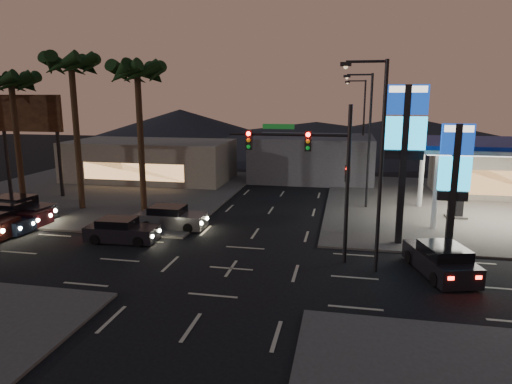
% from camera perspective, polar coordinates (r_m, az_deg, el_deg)
% --- Properties ---
extents(ground, '(140.00, 140.00, 0.00)m').
position_cam_1_polar(ground, '(22.97, -3.13, -9.53)').
color(ground, black).
rests_on(ground, ground).
extents(corner_lot_ne, '(24.00, 24.00, 0.12)m').
position_cam_1_polar(corner_lot_ne, '(39.09, 26.75, -1.69)').
color(corner_lot_ne, '#47443F').
rests_on(corner_lot_ne, ground).
extents(corner_lot_nw, '(24.00, 24.00, 0.12)m').
position_cam_1_polar(corner_lot_nw, '(43.28, -18.58, 0.18)').
color(corner_lot_nw, '#47443F').
rests_on(corner_lot_nw, ground).
extents(gas_station, '(12.20, 8.20, 5.47)m').
position_cam_1_polar(gas_station, '(34.53, 29.24, 4.90)').
color(gas_station, silver).
rests_on(gas_station, ground).
extents(convenience_store, '(10.00, 6.00, 4.00)m').
position_cam_1_polar(convenience_store, '(44.03, 27.82, 2.18)').
color(convenience_store, '#726B5B').
rests_on(convenience_store, ground).
extents(pylon_sign_tall, '(2.20, 0.35, 9.00)m').
position_cam_1_polar(pylon_sign_tall, '(26.45, 18.15, 7.00)').
color(pylon_sign_tall, black).
rests_on(pylon_sign_tall, ground).
extents(pylon_sign_short, '(1.60, 0.35, 7.00)m').
position_cam_1_polar(pylon_sign_short, '(26.08, 23.61, 2.68)').
color(pylon_sign_short, black).
rests_on(pylon_sign_short, ground).
extents(traffic_signal_mast, '(6.10, 0.39, 8.00)m').
position_cam_1_polar(traffic_signal_mast, '(22.96, 7.12, 3.90)').
color(traffic_signal_mast, black).
rests_on(traffic_signal_mast, ground).
extents(pedestal_signal, '(0.32, 0.39, 4.30)m').
position_cam_1_polar(pedestal_signal, '(28.21, 11.30, 0.50)').
color(pedestal_signal, black).
rests_on(pedestal_signal, ground).
extents(streetlight_near, '(2.14, 0.25, 10.00)m').
position_cam_1_polar(streetlight_near, '(21.90, 14.92, 4.50)').
color(streetlight_near, black).
rests_on(streetlight_near, ground).
extents(streetlight_mid, '(2.14, 0.25, 10.00)m').
position_cam_1_polar(streetlight_mid, '(34.83, 13.67, 7.17)').
color(streetlight_mid, black).
rests_on(streetlight_mid, ground).
extents(streetlight_far, '(2.14, 0.25, 10.00)m').
position_cam_1_polar(streetlight_far, '(48.79, 13.07, 8.46)').
color(streetlight_far, black).
rests_on(streetlight_far, ground).
extents(palm_a, '(4.41, 4.41, 10.86)m').
position_cam_1_polar(palm_a, '(33.47, -14.59, 13.31)').
color(palm_a, black).
rests_on(palm_a, ground).
extents(palm_b, '(4.41, 4.41, 11.46)m').
position_cam_1_polar(palm_b, '(35.92, -22.04, 13.59)').
color(palm_b, black).
rests_on(palm_b, ground).
extents(palm_c, '(4.41, 4.41, 10.26)m').
position_cam_1_polar(palm_c, '(38.82, -28.23, 11.25)').
color(palm_c, black).
rests_on(palm_c, ground).
extents(billboard, '(6.00, 0.30, 8.50)m').
position_cam_1_polar(billboard, '(42.54, -26.49, 7.90)').
color(billboard, black).
rests_on(billboard, ground).
extents(building_far_west, '(16.00, 8.00, 4.00)m').
position_cam_1_polar(building_far_west, '(47.33, -13.04, 3.84)').
color(building_far_west, '#726B5B').
rests_on(building_far_west, ground).
extents(building_far_mid, '(12.00, 9.00, 4.40)m').
position_cam_1_polar(building_far_mid, '(47.22, 7.10, 4.28)').
color(building_far_mid, '#4C4C51').
rests_on(building_far_mid, ground).
extents(hill_left, '(40.00, 40.00, 6.00)m').
position_cam_1_polar(hill_left, '(86.40, -9.42, 8.16)').
color(hill_left, black).
rests_on(hill_left, ground).
extents(hill_right, '(50.00, 50.00, 5.00)m').
position_cam_1_polar(hill_right, '(81.48, 18.18, 7.17)').
color(hill_right, black).
rests_on(hill_right, ground).
extents(hill_center, '(60.00, 60.00, 4.00)m').
position_cam_1_polar(hill_center, '(81.13, 7.51, 7.28)').
color(hill_center, black).
rests_on(hill_center, ground).
extents(car_lane_a_front, '(4.31, 1.94, 1.38)m').
position_cam_1_polar(car_lane_a_front, '(27.98, -16.49, -4.67)').
color(car_lane_a_front, black).
rests_on(car_lane_a_front, ground).
extents(car_lane_b_front, '(4.49, 1.93, 1.45)m').
position_cam_1_polar(car_lane_b_front, '(30.01, -10.56, -3.20)').
color(car_lane_b_front, '#515254').
rests_on(car_lane_b_front, ground).
extents(car_lane_b_mid, '(5.28, 2.67, 1.66)m').
position_cam_1_polar(car_lane_b_mid, '(35.41, -27.65, -1.90)').
color(car_lane_b_mid, black).
rests_on(car_lane_b_mid, ground).
extents(car_lane_b_rear, '(4.80, 2.12, 1.55)m').
position_cam_1_polar(car_lane_b_rear, '(34.15, -28.14, -2.51)').
color(car_lane_b_rear, black).
rests_on(car_lane_b_rear, ground).
extents(suv_station, '(3.05, 4.89, 1.52)m').
position_cam_1_polar(suv_station, '(23.71, 22.10, -7.91)').
color(suv_station, black).
rests_on(suv_station, ground).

